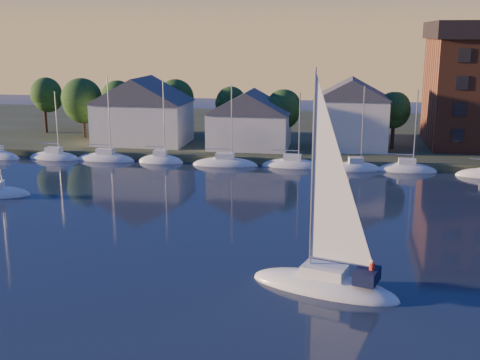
% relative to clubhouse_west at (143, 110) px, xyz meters
% --- Properties ---
extents(shoreline_land, '(160.00, 50.00, 2.00)m').
position_rel_clubhouse_west_xyz_m(shoreline_land, '(22.00, 17.00, -5.93)').
color(shoreline_land, '#353D24').
rests_on(shoreline_land, ground).
extents(wooden_dock, '(120.00, 3.00, 1.00)m').
position_rel_clubhouse_west_xyz_m(wooden_dock, '(22.00, -6.00, -5.93)').
color(wooden_dock, brown).
rests_on(wooden_dock, ground).
extents(clubhouse_west, '(13.65, 9.45, 9.64)m').
position_rel_clubhouse_west_xyz_m(clubhouse_west, '(0.00, 0.00, 0.00)').
color(clubhouse_west, white).
rests_on(clubhouse_west, shoreline_land).
extents(clubhouse_centre, '(11.55, 8.40, 8.08)m').
position_rel_clubhouse_west_xyz_m(clubhouse_centre, '(16.00, -1.00, -0.80)').
color(clubhouse_centre, white).
rests_on(clubhouse_centre, shoreline_land).
extents(clubhouse_east, '(10.50, 8.40, 9.80)m').
position_rel_clubhouse_west_xyz_m(clubhouse_east, '(30.00, 1.00, 0.07)').
color(clubhouse_east, white).
rests_on(clubhouse_east, shoreline_land).
extents(tree_line, '(93.40, 5.40, 8.90)m').
position_rel_clubhouse_west_xyz_m(tree_line, '(24.00, 5.00, 1.24)').
color(tree_line, '#342417').
rests_on(tree_line, shoreline_land).
extents(moored_fleet, '(95.50, 2.40, 12.05)m').
position_rel_clubhouse_west_xyz_m(moored_fleet, '(26.00, -9.00, -5.83)').
color(moored_fleet, silver).
rests_on(moored_fleet, ground).
extents(hero_sailboat, '(10.83, 6.14, 15.80)m').
position_rel_clubhouse_west_xyz_m(hero_sailboat, '(28.44, -45.82, -5.29)').
color(hero_sailboat, silver).
rests_on(hero_sailboat, ground).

